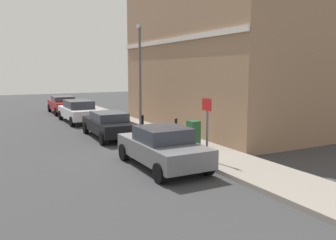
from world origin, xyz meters
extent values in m
plane|color=#38383A|center=(0.00, 0.00, 0.00)|extent=(80.00, 80.00, 0.00)
cube|color=gray|center=(2.05, 6.00, 0.07)|extent=(2.30, 30.00, 0.15)
cube|color=#937256|center=(6.77, 4.38, 4.35)|extent=(7.15, 12.77, 8.71)
cube|color=silver|center=(3.16, 4.38, 5.00)|extent=(0.12, 12.77, 0.24)
cube|color=slate|center=(-0.38, -1.73, 0.64)|extent=(1.84, 4.17, 0.63)
cube|color=#2D333D|center=(-0.38, -1.78, 1.19)|extent=(1.61, 1.77, 0.52)
cylinder|color=black|center=(-1.25, -0.20, 0.32)|extent=(0.22, 0.64, 0.64)
cylinder|color=black|center=(0.48, -0.20, 0.32)|extent=(0.22, 0.64, 0.64)
cylinder|color=black|center=(-1.24, -3.26, 0.32)|extent=(0.22, 0.64, 0.64)
cylinder|color=black|center=(0.49, -3.26, 0.32)|extent=(0.22, 0.64, 0.64)
cube|color=black|center=(-0.35, 4.43, 0.62)|extent=(1.77, 4.46, 0.60)
cube|color=#2D333D|center=(-0.35, 4.30, 1.11)|extent=(1.51, 2.06, 0.42)
cylinder|color=black|center=(-1.10, 6.11, 0.32)|extent=(0.23, 0.64, 0.64)
cylinder|color=black|center=(0.47, 6.07, 0.32)|extent=(0.23, 0.64, 0.64)
cylinder|color=black|center=(-1.17, 2.78, 0.32)|extent=(0.23, 0.64, 0.64)
cylinder|color=black|center=(0.40, 2.75, 0.32)|extent=(0.23, 0.64, 0.64)
cube|color=silver|center=(-0.47, 10.43, 0.64)|extent=(1.81, 4.51, 0.64)
cube|color=#2D333D|center=(-0.47, 10.30, 1.20)|extent=(1.56, 2.35, 0.53)
cylinder|color=black|center=(-1.31, 12.10, 0.32)|extent=(0.23, 0.64, 0.64)
cylinder|color=black|center=(0.32, 12.13, 0.32)|extent=(0.23, 0.64, 0.64)
cylinder|color=black|center=(-1.26, 8.72, 0.32)|extent=(0.23, 0.64, 0.64)
cylinder|color=black|center=(0.38, 8.75, 0.32)|extent=(0.23, 0.64, 0.64)
cube|color=maroon|center=(-0.43, 15.78, 0.65)|extent=(1.71, 4.19, 0.66)
cube|color=#2D333D|center=(-0.43, 15.78, 1.16)|extent=(1.50, 1.95, 0.41)
cylinder|color=black|center=(-1.23, 17.32, 0.32)|extent=(0.22, 0.64, 0.64)
cylinder|color=black|center=(0.37, 17.32, 0.32)|extent=(0.22, 0.64, 0.64)
cylinder|color=black|center=(-1.23, 14.23, 0.32)|extent=(0.22, 0.64, 0.64)
cylinder|color=black|center=(0.37, 14.24, 0.32)|extent=(0.22, 0.64, 0.64)
cube|color=#1E4C28|center=(1.92, -0.09, 0.72)|extent=(0.40, 0.55, 1.15)
cube|color=#333333|center=(1.92, -0.09, 0.19)|extent=(0.46, 0.61, 0.08)
cylinder|color=black|center=(2.02, 1.62, 0.62)|extent=(0.12, 0.12, 0.95)
sphere|color=black|center=(2.02, 1.62, 1.12)|extent=(0.14, 0.14, 0.14)
cylinder|color=black|center=(1.15, 3.52, 0.62)|extent=(0.12, 0.12, 0.95)
sphere|color=black|center=(1.15, 3.52, 1.12)|extent=(0.14, 0.14, 0.14)
cylinder|color=#59595B|center=(1.24, -2.12, 1.30)|extent=(0.08, 0.08, 2.30)
cube|color=white|center=(1.22, -2.12, 2.20)|extent=(0.03, 0.56, 0.40)
cube|color=red|center=(1.21, -2.12, 2.20)|extent=(0.01, 0.60, 0.44)
cylinder|color=#59595B|center=(1.76, 5.23, 2.90)|extent=(0.14, 0.14, 5.50)
cube|color=#A5A599|center=(1.76, 5.23, 5.77)|extent=(0.20, 0.44, 0.20)
camera|label=1|loc=(-5.74, -12.36, 3.42)|focal=36.92mm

